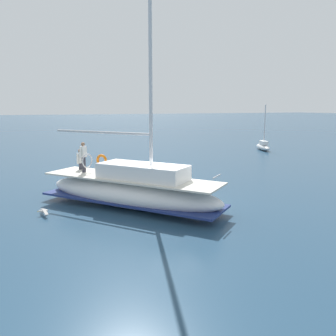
# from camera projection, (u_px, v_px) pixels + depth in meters

# --- Properties ---
(ground_plane) EXTENTS (400.00, 400.00, 0.00)m
(ground_plane) POSITION_uv_depth(u_px,v_px,m) (171.00, 208.00, 16.74)
(ground_plane) COLOR navy
(main_sailboat) EXTENTS (8.96, 7.93, 12.84)m
(main_sailboat) POSITION_uv_depth(u_px,v_px,m) (132.00, 189.00, 16.82)
(main_sailboat) COLOR white
(main_sailboat) RESTS_ON ground
(moored_cutter_right) EXTENTS (4.06, 2.35, 5.06)m
(moored_cutter_right) POSITION_uv_depth(u_px,v_px,m) (263.00, 146.00, 38.99)
(moored_cutter_right) COLOR silver
(moored_cutter_right) RESTS_ON ground
(seagull) EXTENTS (1.05, 0.48, 0.17)m
(seagull) POSITION_uv_depth(u_px,v_px,m) (44.00, 211.00, 15.65)
(seagull) COLOR silver
(seagull) RESTS_ON ground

